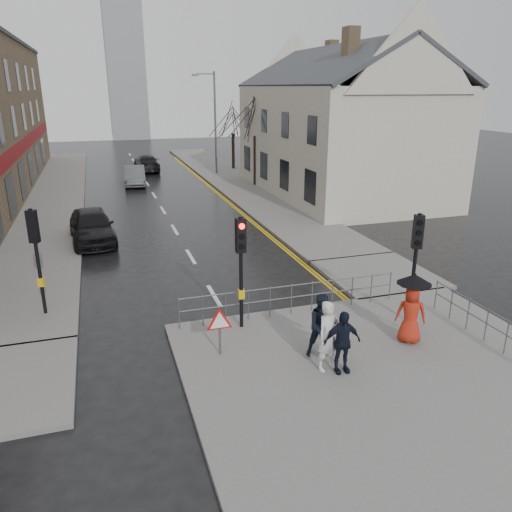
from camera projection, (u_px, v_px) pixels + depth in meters
ground at (237, 334)px, 14.80m from camera, size 120.00×120.00×0.00m
near_pavement at (390, 377)px, 12.48m from camera, size 10.00×9.00×0.14m
left_pavement at (53, 194)px, 33.68m from camera, size 4.00×44.00×0.14m
right_pavement at (232, 179)px, 39.20m from camera, size 4.00×40.00×0.14m
pavement_bridge_right at (378, 274)px, 19.35m from camera, size 4.00×4.20×0.14m
building_right_cream at (338, 122)px, 32.94m from camera, size 9.00×16.40×10.10m
church_tower at (126, 71)px, 68.29m from camera, size 5.00×5.00×18.00m
traffic_signal_near_left at (241, 253)px, 14.25m from camera, size 0.28×0.27×3.40m
traffic_signal_near_right at (416, 249)px, 14.59m from camera, size 0.34×0.33×3.40m
traffic_signal_far_left at (35, 243)px, 15.15m from camera, size 0.34×0.33×3.40m
guard_railing_front at (291, 292)px, 15.63m from camera, size 7.14×0.04×1.00m
guard_railing_side at (487, 318)px, 13.91m from camera, size 0.04×4.54×1.00m
warning_sign at (220, 324)px, 13.15m from camera, size 0.80×0.07×1.35m
street_lamp at (213, 116)px, 40.22m from camera, size 1.83×0.25×8.00m
tree_near at (255, 114)px, 35.15m from camera, size 2.40×2.40×6.58m
tree_far at (233, 118)px, 42.74m from camera, size 2.40×2.40×5.64m
pedestrian_a at (328, 336)px, 12.46m from camera, size 0.78×0.64×1.84m
pedestrian_b at (323, 325)px, 13.12m from camera, size 0.94×0.78×1.75m
pedestrian_with_umbrella at (412, 305)px, 13.75m from camera, size 0.99×0.96×2.03m
pedestrian_d at (342, 342)px, 12.37m from camera, size 0.99×0.47×1.65m
car_parked at (92, 226)px, 23.29m from camera, size 2.27×4.86×1.61m
car_mid at (135, 176)px, 37.01m from camera, size 1.76×4.36×1.41m
car_far at (147, 163)px, 43.12m from camera, size 2.02×4.84×1.40m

